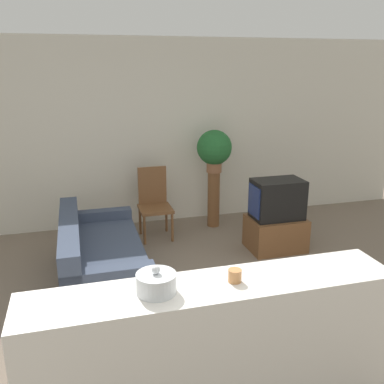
{
  "coord_description": "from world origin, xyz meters",
  "views": [
    {
      "loc": [
        -0.76,
        -2.74,
        2.32
      ],
      "look_at": [
        0.55,
        2.0,
        0.85
      ],
      "focal_mm": 40.0,
      "sensor_mm": 36.0,
      "label": 1
    }
  ],
  "objects_px": {
    "potted_plant": "(214,148)",
    "decorative_bowl": "(156,283)",
    "couch": "(99,259)",
    "television": "(277,199)",
    "wooden_chair": "(154,200)"
  },
  "relations": [
    {
      "from": "potted_plant",
      "to": "couch",
      "type": "bearing_deg",
      "value": -143.07
    },
    {
      "from": "couch",
      "to": "decorative_bowl",
      "type": "bearing_deg",
      "value": -83.68
    },
    {
      "from": "couch",
      "to": "wooden_chair",
      "type": "xyz_separation_m",
      "value": [
        0.84,
        1.17,
        0.25
      ]
    },
    {
      "from": "television",
      "to": "potted_plant",
      "type": "relative_size",
      "value": 1.06
    },
    {
      "from": "television",
      "to": "wooden_chair",
      "type": "distance_m",
      "value": 1.68
    },
    {
      "from": "television",
      "to": "potted_plant",
      "type": "xyz_separation_m",
      "value": [
        -0.51,
        1.01,
        0.49
      ]
    },
    {
      "from": "potted_plant",
      "to": "decorative_bowl",
      "type": "height_order",
      "value": "potted_plant"
    },
    {
      "from": "wooden_chair",
      "to": "decorative_bowl",
      "type": "distance_m",
      "value": 3.42
    },
    {
      "from": "couch",
      "to": "television",
      "type": "relative_size",
      "value": 2.79
    },
    {
      "from": "couch",
      "to": "potted_plant",
      "type": "height_order",
      "value": "potted_plant"
    },
    {
      "from": "television",
      "to": "wooden_chair",
      "type": "height_order",
      "value": "wooden_chair"
    },
    {
      "from": "television",
      "to": "wooden_chair",
      "type": "bearing_deg",
      "value": 148.57
    },
    {
      "from": "couch",
      "to": "potted_plant",
      "type": "relative_size",
      "value": 2.94
    },
    {
      "from": "couch",
      "to": "wooden_chair",
      "type": "height_order",
      "value": "wooden_chair"
    },
    {
      "from": "potted_plant",
      "to": "television",
      "type": "bearing_deg",
      "value": -63.24
    }
  ]
}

